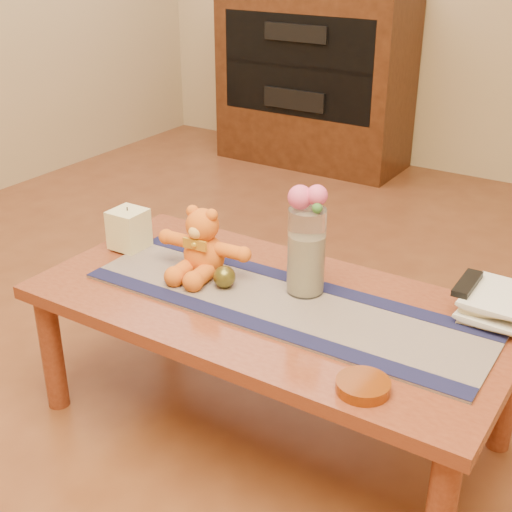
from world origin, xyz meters
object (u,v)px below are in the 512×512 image
Objects in this scene: teddy_bear at (204,242)px; amber_dish at (363,386)px; pillar_candle at (129,229)px; book_bottom at (465,305)px; bronze_ball at (224,277)px; tv_remote at (467,284)px; glass_vase at (306,251)px.

teddy_bear is 2.33× the size of amber_dish.
pillar_candle is 1.10m from book_bottom.
tv_remote is (0.64, 0.26, 0.04)m from bronze_ball.
teddy_bear is 0.74m from amber_dish.
tv_remote is (0.00, -0.01, 0.07)m from book_bottom.
tv_remote is (0.75, 0.21, -0.02)m from teddy_bear.
teddy_bear reaches higher than pillar_candle.
glass_vase reaches higher than bronze_ball.
glass_vase is (0.33, 0.06, 0.03)m from teddy_bear.
tv_remote is 0.51m from amber_dish.
pillar_candle is (-0.32, 0.01, -0.04)m from teddy_bear.
tv_remote is at bearing 81.01° from amber_dish.
pillar_candle is at bearing 163.08° from amber_dish.
teddy_bear is 0.78m from tv_remote.
pillar_candle is at bearing -170.70° from tv_remote.
amber_dish is at bearing -27.82° from teddy_bear.
glass_vase is 1.17× the size of book_bottom.
pillar_candle reaches higher than amber_dish.
pillar_candle is at bearing 172.94° from teddy_bear.
tv_remote is at bearing 11.22° from teddy_bear.
pillar_candle is 1.01× the size of amber_dish.
tv_remote is (0.43, 0.16, -0.05)m from glass_vase.
teddy_bear is at bearing -165.40° from tv_remote.
tv_remote is at bearing 22.35° from bronze_ball.
glass_vase is 0.26m from bronze_ball.
bronze_ball is at bearing -153.46° from glass_vase.
book_bottom is 0.08m from tv_remote.
pillar_candle is 0.65m from glass_vase.
pillar_candle is 0.82× the size of tv_remote.
pillar_candle is 0.50× the size of glass_vase.
teddy_bear is 1.88× the size of tv_remote.
bronze_ball is 0.70m from tv_remote.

